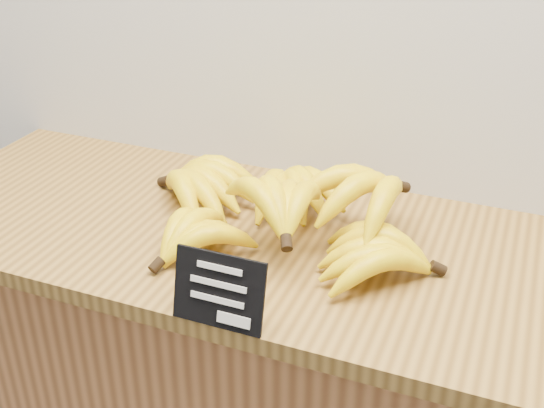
{
  "coord_description": "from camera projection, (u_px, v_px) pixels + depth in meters",
  "views": [
    {
      "loc": [
        0.54,
        1.79,
        1.55
      ],
      "look_at": [
        0.18,
        2.7,
        1.02
      ],
      "focal_mm": 45.0,
      "sensor_mm": 36.0,
      "label": 1
    }
  ],
  "objects": [
    {
      "name": "chalkboard_sign",
      "position": [
        219.0,
        291.0,
        0.96
      ],
      "size": [
        0.14,
        0.03,
        0.11
      ],
      "primitive_type": "cube",
      "rotation": [
        -0.25,
        0.0,
        0.0
      ],
      "color": "black",
      "rests_on": "counter_top"
    },
    {
      "name": "banana_pile",
      "position": [
        284.0,
        208.0,
        1.17
      ],
      "size": [
        0.57,
        0.39,
        0.13
      ],
      "color": "yellow",
      "rests_on": "counter_top"
    },
    {
      "name": "counter_top",
      "position": [
        283.0,
        244.0,
        1.2
      ],
      "size": [
        1.45,
        0.54,
        0.03
      ],
      "primitive_type": "cube",
      "color": "olive",
      "rests_on": "counter"
    }
  ]
}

